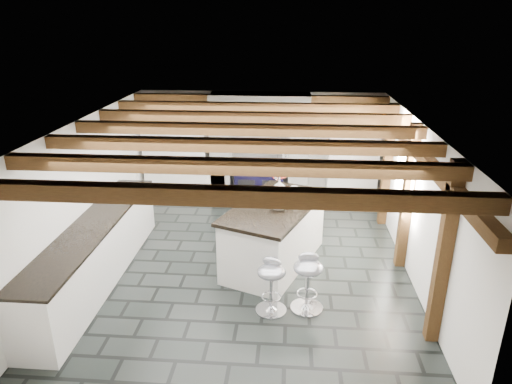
# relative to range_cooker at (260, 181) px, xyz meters

# --- Properties ---
(ground) EXTENTS (6.00, 6.00, 0.00)m
(ground) POSITION_rel_range_cooker_xyz_m (0.00, -2.68, -0.47)
(ground) COLOR black
(ground) RESTS_ON ground
(room_shell) EXTENTS (6.00, 6.03, 6.00)m
(room_shell) POSITION_rel_range_cooker_xyz_m (-0.61, -1.26, 0.60)
(room_shell) COLOR white
(room_shell) RESTS_ON ground
(range_cooker) EXTENTS (1.00, 0.63, 0.99)m
(range_cooker) POSITION_rel_range_cooker_xyz_m (0.00, 0.00, 0.00)
(range_cooker) COLOR black
(range_cooker) RESTS_ON ground
(kitchen_island) EXTENTS (1.74, 2.28, 1.34)m
(kitchen_island) POSITION_rel_range_cooker_xyz_m (0.42, -2.56, 0.05)
(kitchen_island) COLOR white
(kitchen_island) RESTS_ON ground
(bar_stool_near) EXTENTS (0.44, 0.44, 0.82)m
(bar_stool_near) POSITION_rel_range_cooker_xyz_m (0.91, -3.78, 0.04)
(bar_stool_near) COLOR silver
(bar_stool_near) RESTS_ON ground
(bar_stool_far) EXTENTS (0.49, 0.49, 0.78)m
(bar_stool_far) POSITION_rel_range_cooker_xyz_m (0.43, -3.87, 0.02)
(bar_stool_far) COLOR silver
(bar_stool_far) RESTS_ON ground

